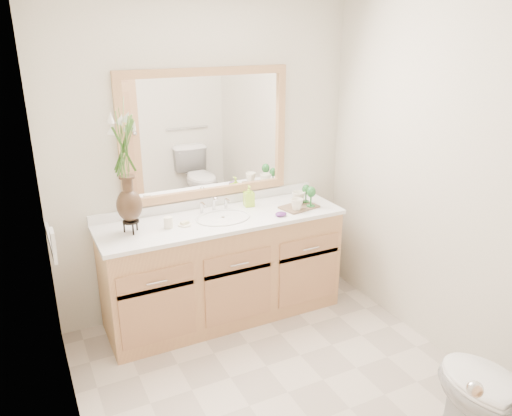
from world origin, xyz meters
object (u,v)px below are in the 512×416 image
toilet (499,403)px  soap_bottle (249,197)px  flower_vase (124,152)px  tumbler (168,222)px  tray (299,207)px

toilet → soap_bottle: bearing=-78.8°
toilet → flower_vase: flower_vase is taller
tumbler → tray: bearing=-3.3°
toilet → tray: bearing=-87.5°
flower_vase → tray: flower_vase is taller
tumbler → flower_vase: bearing=173.5°
soap_bottle → tray: (0.33, -0.21, -0.07)m
toilet → soap_bottle: soap_bottle is taller
toilet → soap_bottle: (-0.41, 2.07, 0.54)m
soap_bottle → toilet: bearing=-70.4°
toilet → flower_vase: (-1.37, 1.95, 1.03)m
soap_bottle → tray: bearing=-24.5°
toilet → tray: size_ratio=2.67×
flower_vase → tumbler: 0.59m
tray → soap_bottle: bearing=136.1°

